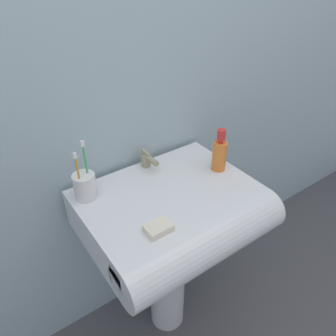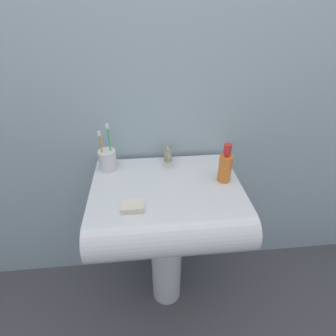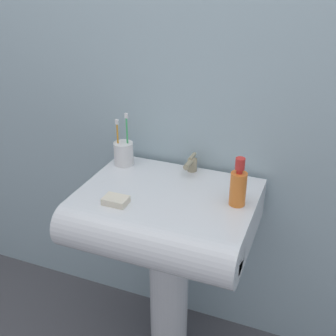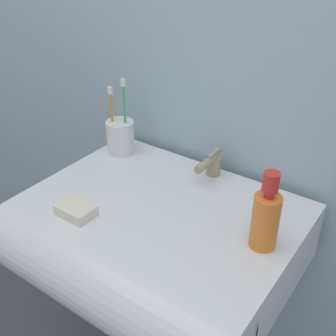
% 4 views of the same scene
% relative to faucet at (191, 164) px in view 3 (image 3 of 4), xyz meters
% --- Properties ---
extents(wall_back, '(5.00, 0.05, 2.40)m').
position_rel_faucet_xyz_m(wall_back, '(-0.03, 0.09, 0.37)').
color(wall_back, '#9EB7C1').
rests_on(wall_back, ground).
extents(sink_pedestal, '(0.16, 0.16, 0.64)m').
position_rel_faucet_xyz_m(sink_pedestal, '(-0.03, -0.17, -0.51)').
color(sink_pedestal, white).
rests_on(sink_pedestal, ground).
extents(sink_basin, '(0.63, 0.51, 0.16)m').
position_rel_faucet_xyz_m(sink_basin, '(-0.03, -0.23, -0.11)').
color(sink_basin, white).
rests_on(sink_basin, sink_pedestal).
extents(faucet, '(0.04, 0.11, 0.07)m').
position_rel_faucet_xyz_m(faucet, '(0.00, 0.00, 0.00)').
color(faucet, tan).
rests_on(faucet, sink_basin).
extents(toothbrush_cup, '(0.08, 0.08, 0.22)m').
position_rel_faucet_xyz_m(toothbrush_cup, '(-0.28, -0.03, 0.01)').
color(toothbrush_cup, white).
rests_on(toothbrush_cup, sink_basin).
extents(soap_bottle, '(0.06, 0.06, 0.17)m').
position_rel_faucet_xyz_m(soap_bottle, '(0.22, -0.17, 0.03)').
color(soap_bottle, orange).
rests_on(soap_bottle, sink_basin).
extents(bar_soap, '(0.08, 0.06, 0.02)m').
position_rel_faucet_xyz_m(bar_soap, '(-0.16, -0.32, -0.02)').
color(bar_soap, silver).
rests_on(bar_soap, sink_basin).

